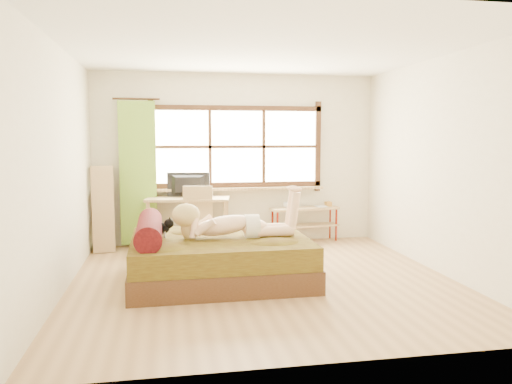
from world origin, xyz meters
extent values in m
plane|color=#9E754C|center=(0.00, 0.00, 0.00)|extent=(4.50, 4.50, 0.00)
plane|color=white|center=(0.00, 0.00, 2.70)|extent=(4.50, 4.50, 0.00)
plane|color=silver|center=(0.00, 2.25, 1.35)|extent=(4.50, 0.00, 4.50)
plane|color=silver|center=(0.00, -2.25, 1.35)|extent=(4.50, 0.00, 4.50)
plane|color=silver|center=(-2.25, 0.00, 1.35)|extent=(0.00, 4.50, 4.50)
plane|color=silver|center=(2.25, 0.00, 1.35)|extent=(0.00, 4.50, 4.50)
cube|color=#FFEDBF|center=(0.00, 2.25, 1.55)|extent=(2.60, 0.01, 1.30)
cube|color=#A07D57|center=(0.00, 2.17, 0.88)|extent=(2.80, 0.16, 0.04)
cube|color=olive|center=(-1.55, 2.13, 1.15)|extent=(0.55, 0.10, 2.20)
cube|color=#341D0F|center=(-0.51, 0.12, 0.13)|extent=(2.11, 1.70, 0.26)
cube|color=#3C270D|center=(-0.51, 0.12, 0.39)|extent=(2.07, 1.66, 0.26)
cylinder|color=black|center=(-1.33, 0.11, 0.65)|extent=(0.31, 1.42, 0.29)
cube|color=#A07D57|center=(-0.80, 1.95, 0.76)|extent=(1.33, 0.76, 0.04)
cube|color=#A07D57|center=(-1.40, 1.81, 0.38)|extent=(0.06, 0.06, 0.75)
cube|color=#A07D57|center=(-0.27, 1.63, 0.38)|extent=(0.06, 0.06, 0.75)
cube|color=#A07D57|center=(-1.33, 2.27, 0.38)|extent=(0.06, 0.06, 0.75)
cube|color=#A07D57|center=(-0.20, 2.09, 0.38)|extent=(0.06, 0.06, 0.75)
imported|color=black|center=(-0.80, 2.00, 0.97)|extent=(0.66, 0.18, 0.38)
cube|color=#A07D57|center=(-0.70, 1.50, 0.46)|extent=(0.50, 0.50, 0.04)
cube|color=#A07D57|center=(-0.67, 1.70, 0.73)|extent=(0.44, 0.11, 0.50)
cube|color=#A07D57|center=(-0.91, 1.34, 0.22)|extent=(0.05, 0.05, 0.44)
cube|color=#A07D57|center=(-0.54, 1.29, 0.22)|extent=(0.05, 0.05, 0.44)
cube|color=#A07D57|center=(-0.86, 1.71, 0.22)|extent=(0.05, 0.05, 0.44)
cube|color=#A07D57|center=(-0.48, 1.66, 0.22)|extent=(0.05, 0.05, 0.44)
cube|color=#A07D57|center=(1.09, 2.07, 0.55)|extent=(1.16, 0.45, 0.04)
cube|color=#A07D57|center=(1.09, 2.07, 0.26)|extent=(1.16, 0.45, 0.03)
cylinder|color=maroon|center=(0.59, 1.88, 0.28)|extent=(0.03, 0.03, 0.57)
cylinder|color=maroon|center=(1.62, 2.04, 0.28)|extent=(0.03, 0.03, 0.57)
cylinder|color=maroon|center=(0.56, 2.10, 0.28)|extent=(0.03, 0.03, 0.57)
cylinder|color=maroon|center=(1.58, 2.26, 0.28)|extent=(0.03, 0.03, 0.57)
cube|color=#C38730|center=(1.51, 2.13, 0.60)|extent=(0.11, 0.11, 0.08)
imported|color=gray|center=(0.79, 2.07, 0.61)|extent=(0.13, 0.13, 0.09)
imported|color=gray|center=(1.29, 2.07, 0.57)|extent=(0.19, 0.24, 0.02)
cube|color=#A07D57|center=(-2.08, 2.04, 0.05)|extent=(0.39, 0.56, 0.03)
cube|color=#A07D57|center=(-2.08, 2.04, 0.45)|extent=(0.39, 0.56, 0.03)
cube|color=#A07D57|center=(-2.08, 2.04, 0.85)|extent=(0.39, 0.56, 0.03)
cube|color=#A07D57|center=(-2.08, 2.04, 1.25)|extent=(0.39, 0.56, 0.03)
cube|color=#A07D57|center=(-2.04, 1.78, 0.65)|extent=(0.32, 0.08, 1.28)
cube|color=#A07D57|center=(-2.12, 2.30, 0.65)|extent=(0.32, 0.08, 1.28)
camera|label=1|loc=(-1.11, -5.70, 1.70)|focal=35.00mm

